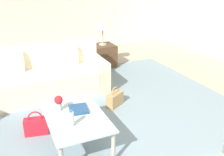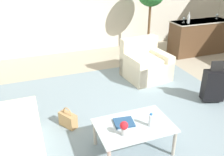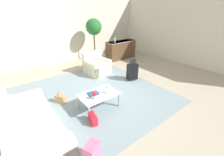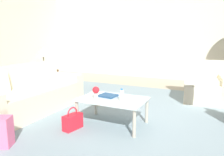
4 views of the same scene
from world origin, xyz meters
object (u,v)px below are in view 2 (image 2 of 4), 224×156
Objects in this scene: wine_glass_left_of_centre at (217,15)px; wine_bottle_clear at (189,19)px; water_bottle at (151,120)px; coffee_table at (134,128)px; flower_vase at (124,127)px; bar_console at (198,37)px; handbag_tan at (68,119)px; coffee_table_book at (124,122)px; armchair at (144,65)px; suitcase_black at (214,85)px; wine_glass_leftmost at (184,19)px.

wine_bottle_clear reaches higher than wine_glass_left_of_centre.
water_bottle is at bearing -140.12° from wine_glass_left_of_centre.
flower_vase reaches higher than coffee_table.
bar_console is 4.82m from handbag_tan.
flower_vase is 4.51m from wine_bottle_clear.
wine_bottle_clear is (3.20, 3.13, 0.50)m from flower_vase.
bar_console is at bearing -175.85° from wine_glass_left_of_centre.
handbag_tan is at bearing 136.34° from coffee_table_book.
flower_vase is 0.57× the size of handbag_tan.
bar_console is at bearing 41.14° from flower_vase.
armchair is 6.49× the size of wine_glass_left_of_centre.
coffee_table is 1.21m from handbag_tan.
handbag_tan is (-2.77, 0.19, -0.23)m from suitcase_black.
wine_glass_left_of_centre is 0.43× the size of handbag_tan.
wine_glass_leftmost is at bearing 68.98° from suitcase_black.
flower_vase is (-0.22, -0.15, 0.18)m from coffee_table.
wine_glass_leftmost is 2.66m from suitcase_black.
coffee_table_book is 4.71m from bar_console.
wine_bottle_clear is 2.58m from suitcase_black.
wine_glass_leftmost is at bearing 119.71° from wine_bottle_clear.
wine_glass_left_of_centre is at bearing 37.60° from coffee_table.
armchair is 0.94× the size of coffee_table.
wine_glass_leftmost reaches higher than flower_vase.
wine_glass_leftmost is at bearing 46.66° from coffee_table.
bar_console reaches higher than flower_vase.
flower_vase is 4.94m from bar_console.
suitcase_black is at bearing 23.96° from water_bottle.
suitcase_black reaches higher than handbag_tan.
armchair is 3.34× the size of wine_bottle_clear.
wine_glass_left_of_centre is 0.51× the size of wine_bottle_clear.
armchair is 2.53m from coffee_table.
suitcase_black is at bearing 24.09° from coffee_table_book.
wine_glass_leftmost reaches higher than coffee_table_book.
wine_glass_left_of_centre is at bearing 49.58° from suitcase_black.
coffee_table is 1.25× the size of suitcase_black.
bar_console reaches higher than water_bottle.
armchair is 1.18× the size of suitcase_black.
bar_console is at bearing 41.53° from coffee_table.
water_bottle is at bearing -45.74° from handbag_tan.
wine_bottle_clear is (0.06, -0.11, 0.01)m from wine_glass_leftmost.
wine_glass_left_of_centre is (2.79, 0.97, 0.76)m from armchair.
suitcase_black is at bearing -111.02° from wine_glass_leftmost.
wine_bottle_clear is at bearing 44.35° from flower_vase.
bar_console is 10.99× the size of wine_glass_left_of_centre.
wine_glass_left_of_centre is (1.16, 0.05, 0.00)m from wine_glass_leftmost.
wine_glass_leftmost reaches higher than armchair.
handbag_tan is at bearing 134.26° from water_bottle.
bar_console is (3.30, 3.20, -0.04)m from water_bottle.
coffee_table is at bearing 34.29° from flower_vase.
wine_glass_left_of_centre is (4.30, 3.29, 0.50)m from flower_vase.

